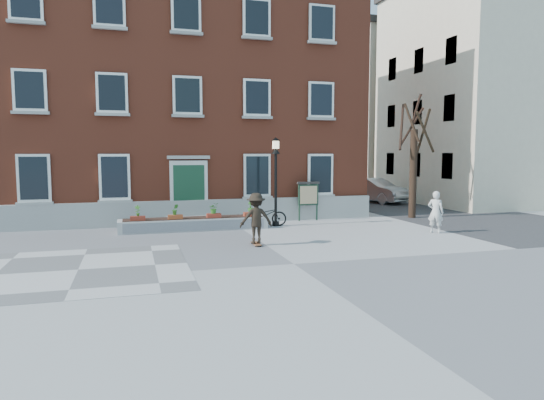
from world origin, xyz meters
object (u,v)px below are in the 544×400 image
object	(u,v)px
lamp_post	(276,169)
skateboarder	(256,218)
parked_car	(375,190)
bicycle	(265,215)
bystander	(436,212)
notice_board	(308,195)

from	to	relation	value
lamp_post	skateboarder	xyz separation A→B (m)	(-1.98, -4.19, -1.58)
skateboarder	parked_car	bearing A→B (deg)	47.67
bicycle	bystander	distance (m)	7.23
bystander	notice_board	size ratio (longest dim) A/B	0.92
bicycle	lamp_post	world-z (taller)	lamp_post
parked_car	bystander	bearing A→B (deg)	-126.23
parked_car	notice_board	world-z (taller)	notice_board
bystander	lamp_post	bearing A→B (deg)	15.47
bystander	skateboarder	world-z (taller)	skateboarder
lamp_post	skateboarder	bearing A→B (deg)	-115.27
bystander	lamp_post	distance (m)	6.96
bicycle	bystander	size ratio (longest dim) A/B	1.13
bicycle	skateboarder	size ratio (longest dim) A/B	1.04
lamp_post	bystander	bearing A→B (deg)	-32.81
lamp_post	notice_board	world-z (taller)	lamp_post
lamp_post	skateboarder	size ratio (longest dim) A/B	2.12
bicycle	skateboarder	world-z (taller)	skateboarder
bicycle	lamp_post	bearing A→B (deg)	-89.50
parked_car	bystander	world-z (taller)	bystander
parked_car	bystander	size ratio (longest dim) A/B	2.79
lamp_post	parked_car	bearing A→B (deg)	41.36
lamp_post	notice_board	bearing A→B (deg)	30.60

